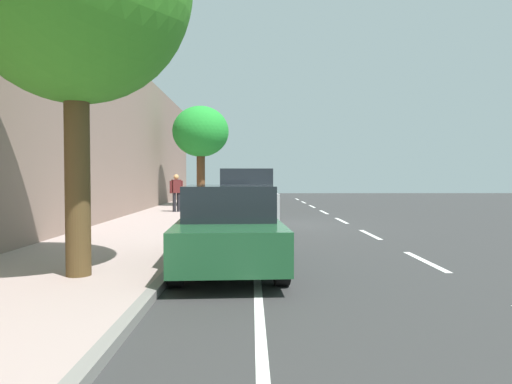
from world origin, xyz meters
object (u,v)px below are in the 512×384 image
street_tree_near_cyclist (201,133)px  parked_pickup_silver_second (245,199)px  cyclist_with_backpack (228,190)px  pedestrian_on_phone (176,191)px  parked_sedan_red_nearest (245,191)px  parked_sedan_green_mid (229,227)px  bicycle_at_curb (232,204)px

street_tree_near_cyclist → parked_pickup_silver_second: bearing=107.0°
cyclist_with_backpack → pedestrian_on_phone: bearing=41.3°
parked_sedan_red_nearest → parked_sedan_green_mid: (-0.04, 21.93, 0.00)m
parked_sedan_red_nearest → pedestrian_on_phone: bearing=73.8°
parked_sedan_green_mid → bicycle_at_curb: 13.46m
parked_sedan_red_nearest → cyclist_with_backpack: (0.68, 8.03, 0.29)m
parked_sedan_green_mid → street_tree_near_cyclist: 16.67m
parked_pickup_silver_second → street_tree_near_cyclist: street_tree_near_cyclist is taller
cyclist_with_backpack → street_tree_near_cyclist: size_ratio=0.32×
parked_sedan_red_nearest → parked_pickup_silver_second: 13.95m
parked_sedan_red_nearest → bicycle_at_curb: size_ratio=2.58×
parked_sedan_red_nearest → bicycle_at_curb: (0.46, 8.49, -0.38)m
bicycle_at_curb → pedestrian_on_phone: pedestrian_on_phone is taller
bicycle_at_curb → cyclist_with_backpack: 0.85m
parked_pickup_silver_second → pedestrian_on_phone: bearing=-51.9°
parked_sedan_green_mid → bicycle_at_curb: (0.50, -13.44, -0.38)m
street_tree_near_cyclist → cyclist_with_backpack: bearing=124.9°
parked_sedan_red_nearest → pedestrian_on_phone: size_ratio=2.66×
bicycle_at_curb → pedestrian_on_phone: (2.43, 1.48, 0.70)m
parked_pickup_silver_second → pedestrian_on_phone: (3.12, -3.98, 0.17)m
pedestrian_on_phone → parked_sedan_red_nearest: bearing=-106.2°
parked_pickup_silver_second → bicycle_at_curb: (0.69, -5.46, -0.53)m
parked_sedan_red_nearest → street_tree_near_cyclist: bearing=68.6°
parked_sedan_green_mid → parked_sedan_red_nearest: bearing=-89.9°
parked_pickup_silver_second → parked_sedan_red_nearest: bearing=-89.0°
cyclist_with_backpack → parked_sedan_green_mid: bearing=93.0°
parked_sedan_green_mid → cyclist_with_backpack: bearing=-87.0°
bicycle_at_curb → parked_pickup_silver_second: bearing=97.2°
street_tree_near_cyclist → pedestrian_on_phone: size_ratio=3.21×
parked_sedan_green_mid → bicycle_at_curb: size_ratio=2.61×
parked_sedan_green_mid → pedestrian_on_phone: size_ratio=2.69×
parked_pickup_silver_second → parked_sedan_green_mid: 7.99m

